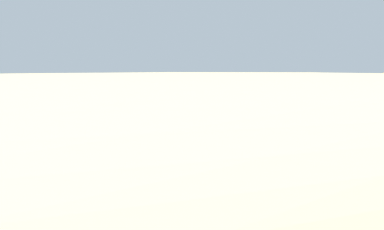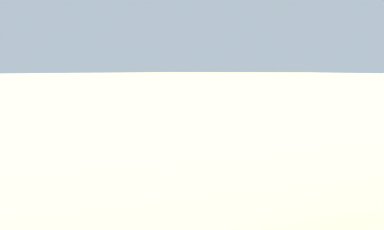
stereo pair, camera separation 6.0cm
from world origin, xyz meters
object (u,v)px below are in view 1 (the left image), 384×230
(beach_umbrella_5, at_px, (211,85))
(beach_umbrella_6, at_px, (309,88))
(lounge_chair_0, at_px, (77,154))
(cooler_box, at_px, (229,160))
(beach_umbrella_4, at_px, (95,91))

(beach_umbrella_5, relative_size, beach_umbrella_6, 1.08)
(lounge_chair_0, bearing_deg, cooler_box, -106.66)
(cooler_box, bearing_deg, lounge_chair_0, 160.99)
(beach_umbrella_5, bearing_deg, cooler_box, -99.30)
(beach_umbrella_6, relative_size, cooler_box, 5.10)
(beach_umbrella_5, xyz_separation_m, lounge_chair_0, (-4.68, -0.89, -1.97))
(beach_umbrella_5, bearing_deg, beach_umbrella_4, 178.06)
(lounge_chair_0, height_order, cooler_box, lounge_chair_0)
(lounge_chair_0, bearing_deg, beach_umbrella_4, -30.91)
(beach_umbrella_4, xyz_separation_m, lounge_chair_0, (-0.67, -1.02, -1.82))
(beach_umbrella_4, bearing_deg, lounge_chair_0, -123.27)
(beach_umbrella_5, bearing_deg, lounge_chair_0, -169.26)
(lounge_chair_0, bearing_deg, beach_umbrella_6, -82.01)
(beach_umbrella_6, height_order, lounge_chair_0, beach_umbrella_6)
(beach_umbrella_4, relative_size, cooler_box, 5.11)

